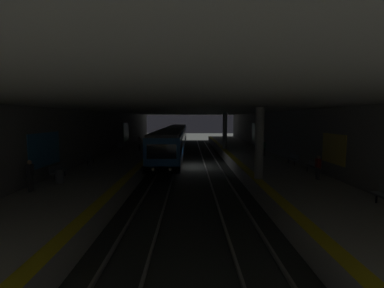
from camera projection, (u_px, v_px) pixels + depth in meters
name	position (u px, v px, depth m)	size (l,w,h in m)	color
ground_plane	(191.00, 167.00, 27.17)	(120.00, 120.00, 0.00)	#2D302D
track_left	(212.00, 166.00, 27.18)	(60.00, 1.53, 0.16)	gray
track_right	(169.00, 166.00, 27.14)	(60.00, 1.53, 0.16)	gray
platform_left	(255.00, 161.00, 27.17)	(60.00, 5.30, 1.06)	#B7B2A8
platform_right	(126.00, 162.00, 27.06)	(60.00, 5.30, 1.06)	#B7B2A8
wall_left	(284.00, 139.00, 26.99)	(60.00, 0.56, 5.60)	slate
wall_right	(97.00, 139.00, 26.82)	(60.00, 0.56, 5.60)	slate
ceiling_slab	(190.00, 109.00, 26.61)	(60.00, 19.40, 0.40)	#ADAAA3
pillar_near	(259.00, 143.00, 16.93)	(0.56, 0.56, 4.55)	gray
pillar_far	(225.00, 131.00, 33.61)	(0.56, 0.56, 4.55)	gray
metro_train	(175.00, 139.00, 37.45)	(34.96, 2.83, 3.49)	#19569E
bench_left_mid	(313.00, 166.00, 18.63)	(1.70, 0.47, 0.86)	#262628
bench_left_far	(292.00, 158.00, 22.35)	(1.70, 0.47, 0.86)	#262628
bench_right_near	(58.00, 170.00, 17.15)	(1.70, 0.47, 0.86)	#262628
bench_right_mid	(89.00, 158.00, 22.47)	(1.70, 0.47, 0.86)	#262628
bench_right_far	(121.00, 146.00, 32.59)	(1.70, 0.47, 0.86)	#262628
person_waiting_near	(139.00, 143.00, 31.44)	(0.60, 0.23, 1.68)	#2D2D2D
person_walking_mid	(318.00, 166.00, 16.82)	(0.60, 0.22, 1.53)	#333333
person_standing_far	(30.00, 174.00, 14.04)	(0.60, 0.23, 1.67)	#363636
person_boarding	(264.00, 147.00, 27.13)	(0.60, 0.23, 1.68)	#272727
suitcase_rolling	(260.00, 159.00, 23.30)	(0.39, 0.25, 0.93)	navy
trash_bin	(60.00, 176.00, 15.84)	(0.44, 0.44, 0.85)	#595B5E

